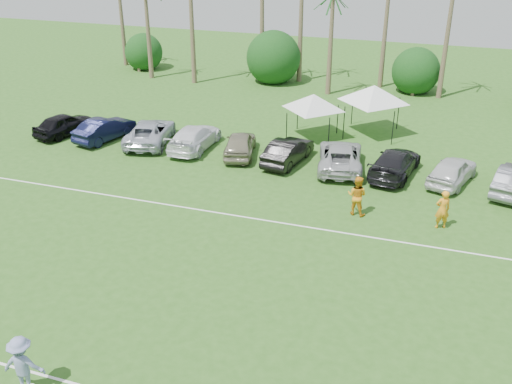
% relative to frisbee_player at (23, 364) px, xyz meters
% --- Properties ---
extents(field_lines, '(80.00, 12.10, 0.01)m').
position_rel_frisbee_player_xyz_m(field_lines, '(2.54, 6.63, -0.97)').
color(field_lines, white).
rests_on(field_lines, ground).
extents(bush_tree_0, '(4.00, 4.00, 4.00)m').
position_rel_frisbee_player_xyz_m(bush_tree_0, '(-16.46, 37.63, 0.82)').
color(bush_tree_0, brown).
rests_on(bush_tree_0, ground).
extents(bush_tree_1, '(4.00, 4.00, 4.00)m').
position_rel_frisbee_player_xyz_m(bush_tree_1, '(-3.46, 37.63, 0.82)').
color(bush_tree_1, brown).
rests_on(bush_tree_1, ground).
extents(bush_tree_2, '(4.00, 4.00, 4.00)m').
position_rel_frisbee_player_xyz_m(bush_tree_2, '(8.54, 37.63, 0.82)').
color(bush_tree_2, brown).
rests_on(bush_tree_2, ground).
extents(sideline_player_a, '(0.82, 0.69, 1.91)m').
position_rel_frisbee_player_xyz_m(sideline_player_a, '(11.59, 14.56, -0.02)').
color(sideline_player_a, orange).
rests_on(sideline_player_a, ground).
extents(sideline_player_b, '(1.08, 0.91, 2.00)m').
position_rel_frisbee_player_xyz_m(sideline_player_b, '(7.62, 14.66, 0.02)').
color(sideline_player_b, orange).
rests_on(sideline_player_b, ground).
extents(canopy_tent_left, '(4.24, 4.24, 3.43)m').
position_rel_frisbee_player_xyz_m(canopy_tent_left, '(3.10, 24.43, 1.96)').
color(canopy_tent_left, black).
rests_on(canopy_tent_left, ground).
extents(canopy_tent_right, '(4.78, 4.78, 3.88)m').
position_rel_frisbee_player_xyz_m(canopy_tent_right, '(6.63, 26.39, 2.34)').
color(canopy_tent_right, black).
rests_on(canopy_tent_right, ground).
extents(frisbee_player, '(1.39, 0.99, 1.95)m').
position_rel_frisbee_player_xyz_m(frisbee_player, '(0.00, 0.00, 0.00)').
color(frisbee_player, '#7B85AF').
rests_on(frisbee_player, ground).
extents(parked_car_0, '(2.73, 4.58, 1.46)m').
position_rel_frisbee_player_xyz_m(parked_car_0, '(-12.65, 19.79, -0.25)').
color(parked_car_0, black).
rests_on(parked_car_0, ground).
extents(parked_car_1, '(2.52, 4.67, 1.46)m').
position_rel_frisbee_player_xyz_m(parked_car_1, '(-9.57, 19.81, -0.25)').
color(parked_car_1, black).
rests_on(parked_car_1, ground).
extents(parked_car_2, '(3.53, 5.66, 1.46)m').
position_rel_frisbee_player_xyz_m(parked_car_2, '(-6.50, 20.20, -0.25)').
color(parked_car_2, '#ACB1BD').
rests_on(parked_car_2, ground).
extents(parked_car_3, '(2.05, 5.03, 1.46)m').
position_rel_frisbee_player_xyz_m(parked_car_3, '(-3.43, 20.24, -0.25)').
color(parked_car_3, white).
rests_on(parked_car_3, ground).
extents(parked_car_4, '(2.69, 4.57, 1.46)m').
position_rel_frisbee_player_xyz_m(parked_car_4, '(-0.36, 20.05, -0.25)').
color(parked_car_4, gray).
rests_on(parked_car_4, ground).
extents(parked_car_5, '(2.23, 4.62, 1.46)m').
position_rel_frisbee_player_xyz_m(parked_car_5, '(2.72, 19.85, -0.25)').
color(parked_car_5, black).
rests_on(parked_car_5, ground).
extents(parked_car_6, '(3.32, 5.60, 1.46)m').
position_rel_frisbee_player_xyz_m(parked_car_6, '(5.79, 20.03, -0.25)').
color(parked_car_6, '#B1B1B3').
rests_on(parked_car_6, ground).
extents(parked_car_7, '(2.84, 5.30, 1.46)m').
position_rel_frisbee_player_xyz_m(parked_car_7, '(8.86, 20.04, -0.25)').
color(parked_car_7, black).
rests_on(parked_car_7, ground).
extents(parked_car_8, '(2.93, 4.60, 1.46)m').
position_rel_frisbee_player_xyz_m(parked_car_8, '(11.93, 19.94, -0.25)').
color(parked_car_8, silver).
rests_on(parked_car_8, ground).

